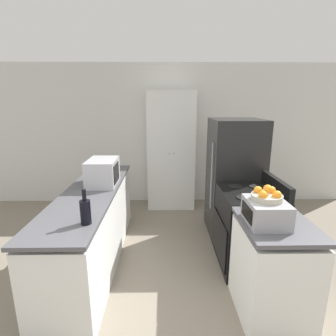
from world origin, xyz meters
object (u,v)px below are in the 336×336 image
at_px(pantry_cabinet, 171,151).
at_px(toaster_oven, 266,212).
at_px(refrigerator, 234,178).
at_px(fruit_bowl, 267,195).
at_px(stove, 248,228).
at_px(microwave, 103,172).
at_px(wine_bottle, 85,211).

relative_size(pantry_cabinet, toaster_oven, 5.62).
height_order(refrigerator, fruit_bowl, refrigerator).
relative_size(refrigerator, fruit_bowl, 6.63).
xyz_separation_m(stove, fruit_bowl, (-0.13, -0.77, 0.70)).
height_order(stove, microwave, microwave).
xyz_separation_m(microwave, wine_bottle, (0.10, -1.10, -0.04)).
bearing_deg(refrigerator, microwave, -164.57).
bearing_deg(pantry_cabinet, stove, -65.29).
relative_size(stove, wine_bottle, 3.51).
bearing_deg(microwave, refrigerator, 15.43).
bearing_deg(refrigerator, wine_bottle, -136.56).
height_order(pantry_cabinet, refrigerator, pantry_cabinet).
distance_m(pantry_cabinet, fruit_bowl, 2.74).
bearing_deg(toaster_oven, wine_bottle, 179.35).
bearing_deg(wine_bottle, pantry_cabinet, 73.32).
bearing_deg(fruit_bowl, stove, 80.34).
bearing_deg(pantry_cabinet, fruit_bowl, -74.56).
relative_size(stove, refrigerator, 0.64).
distance_m(refrigerator, microwave, 1.85).
bearing_deg(pantry_cabinet, wine_bottle, -106.68).
bearing_deg(microwave, fruit_bowl, -34.24).
height_order(pantry_cabinet, microwave, pantry_cabinet).
bearing_deg(stove, pantry_cabinet, 114.71).
height_order(wine_bottle, fruit_bowl, fruit_bowl).
bearing_deg(fruit_bowl, wine_bottle, 179.92).
bearing_deg(wine_bottle, toaster_oven, -0.65).
relative_size(refrigerator, toaster_oven, 4.51).
distance_m(pantry_cabinet, stove, 2.14).
bearing_deg(toaster_oven, microwave, 145.34).
distance_m(refrigerator, fruit_bowl, 1.63).
xyz_separation_m(pantry_cabinet, refrigerator, (0.89, -1.05, -0.21)).
relative_size(wine_bottle, fruit_bowl, 1.21).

